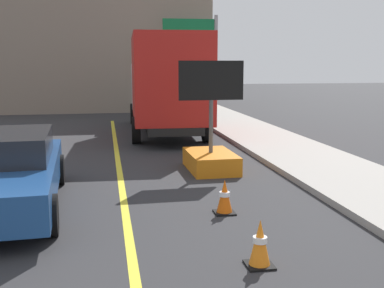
{
  "coord_description": "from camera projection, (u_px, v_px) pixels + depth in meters",
  "views": [
    {
      "loc": [
        -0.3,
        1.96,
        2.65
      ],
      "look_at": [
        0.89,
        8.42,
        1.52
      ],
      "focal_mm": 44.49,
      "sensor_mm": 36.0,
      "label": 1
    }
  ],
  "objects": [
    {
      "name": "traffic_cone_far_lane",
      "position": [
        225.0,
        197.0,
        8.42
      ],
      "size": [
        0.36,
        0.36,
        0.62
      ],
      "color": "black",
      "rests_on": "ground"
    },
    {
      "name": "far_building_block",
      "position": [
        79.0,
        39.0,
        28.52
      ],
      "size": [
        14.37,
        8.84,
        8.12
      ],
      "primitive_type": "cube",
      "color": "gray",
      "rests_on": "ground"
    },
    {
      "name": "arrow_board_trailer",
      "position": [
        211.0,
        151.0,
        11.8
      ],
      "size": [
        1.6,
        1.82,
        2.7
      ],
      "color": "orange",
      "rests_on": "ground"
    },
    {
      "name": "pickup_car",
      "position": [
        0.0,
        171.0,
        8.66
      ],
      "size": [
        2.32,
        5.03,
        1.38
      ],
      "color": "navy",
      "rests_on": "ground"
    },
    {
      "name": "box_truck",
      "position": [
        166.0,
        83.0,
        17.62
      ],
      "size": [
        2.92,
        8.03,
        3.59
      ],
      "color": "black",
      "rests_on": "ground"
    },
    {
      "name": "traffic_cone_mid_lane",
      "position": [
        260.0,
        243.0,
        6.22
      ],
      "size": [
        0.36,
        0.36,
        0.64
      ],
      "color": "black",
      "rests_on": "ground"
    },
    {
      "name": "highway_guide_sign",
      "position": [
        201.0,
        47.0,
        23.92
      ],
      "size": [
        2.79,
        0.18,
        5.0
      ],
      "color": "gray",
      "rests_on": "ground"
    }
  ]
}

